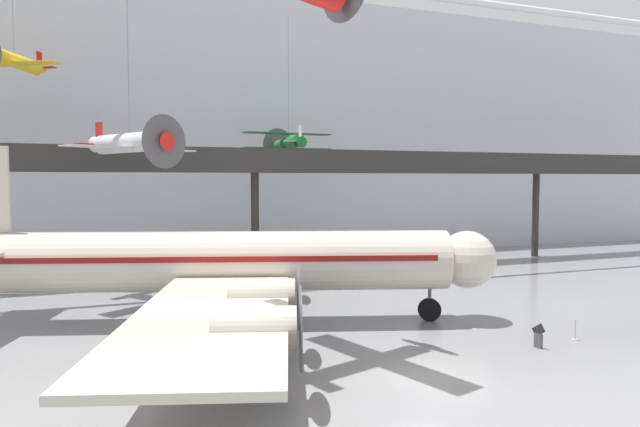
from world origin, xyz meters
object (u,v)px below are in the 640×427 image
Objects in this scene: info_sign_pedestal at (538,339)px; stanchion_barrier at (575,334)px; suspended_plane_yellow_lowwing at (14,61)px; suspended_plane_green_biplane at (288,143)px; suspended_plane_silver_racer at (130,143)px; airliner_silver_main at (217,263)px.

stanchion_barrier is at bearing -0.25° from info_sign_pedestal.
suspended_plane_green_biplane is (22.02, 0.28, -5.70)m from suspended_plane_yellow_lowwing.
stanchion_barrier is 2.76m from info_sign_pedestal.
stanchion_barrier is at bearing 15.01° from suspended_plane_silver_racer.
info_sign_pedestal is (-2.72, -0.43, 0.13)m from stanchion_barrier.
suspended_plane_green_biplane is at bearing 122.79° from suspended_plane_yellow_lowwing.
suspended_plane_silver_racer is 12.93× the size of stanchion_barrier.
airliner_silver_main is 22.14m from suspended_plane_green_biplane.
suspended_plane_silver_racer is at bearing 121.89° from suspended_plane_green_biplane.
suspended_plane_silver_racer reaches higher than airliner_silver_main.
suspended_plane_silver_racer is 1.09× the size of suspended_plane_green_biplane.
suspended_plane_silver_racer is at bearing 124.51° from info_sign_pedestal.
suspended_plane_silver_racer reaches higher than info_sign_pedestal.
suspended_plane_silver_racer is 1.87× the size of suspended_plane_yellow_lowwing.
suspended_plane_yellow_lowwing is 6.92× the size of stanchion_barrier.
suspended_plane_silver_racer reaches higher than stanchion_barrier.
stanchion_barrier is 0.87× the size of info_sign_pedestal.
airliner_silver_main is at bearing 149.06° from suspended_plane_green_biplane.
suspended_plane_yellow_lowwing is 43.01m from stanchion_barrier.
airliner_silver_main is at bearing 149.58° from stanchion_barrier.
suspended_plane_yellow_lowwing is at bearing 136.06° from stanchion_barrier.
airliner_silver_main is at bearing -7.42° from suspended_plane_silver_racer.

